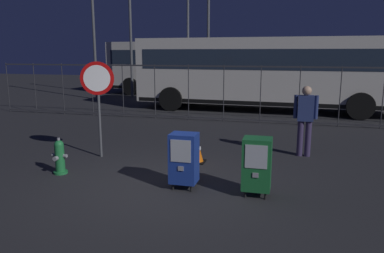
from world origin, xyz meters
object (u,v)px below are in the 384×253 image
Objects in this scene: newspaper_box_primary at (257,164)px; bus_near at (264,70)px; fire_hydrant at (60,157)px; street_light_near_right at (188,23)px; traffic_cone at (197,151)px; street_light_far_left at (130,7)px; pedestrian at (305,117)px; street_light_far_right at (93,13)px; stop_sign at (98,89)px; newspaper_box_secondary at (184,158)px; bus_far at (198,65)px; street_light_near_left at (208,12)px.

newspaper_box_primary is 0.10× the size of bus_near.
bus_near is at bearing 70.80° from fire_hydrant.
street_light_near_right is (-1.61, 15.87, 3.79)m from fire_hydrant.
street_light_far_left is at bearing 119.85° from traffic_cone.
newspaper_box_primary is at bearing -48.94° from traffic_cone.
newspaper_box_primary is 2.25m from traffic_cone.
pedestrian is at bearing -64.02° from street_light_near_right.
street_light_far_right is at bearing 128.60° from traffic_cone.
bus_near is (-0.62, 9.84, 1.14)m from newspaper_box_primary.
traffic_cone is (2.32, 0.13, -1.34)m from stop_sign.
street_light_far_left is (-8.75, 10.03, 3.82)m from pedestrian.
street_light_far_left is at bearing 117.15° from newspaper_box_secondary.
newspaper_box_primary is at bearing -2.97° from fire_hydrant.
stop_sign is 11.69m from street_light_far_right.
bus_near is at bearing -22.59° from street_light_far_left.
newspaper_box_primary is 0.10× the size of bus_far.
street_light_far_left is at bearing 131.09° from pedestrian.
bus_far reaches higher than traffic_cone.
bus_far is 1.41× the size of street_light_far_right.
traffic_cone is 0.07× the size of street_light_near_left.
fire_hydrant is at bearing -149.62° from traffic_cone.
bus_far is at bearing 33.58° from street_light_far_right.
street_light_near_left is 5.81m from street_light_far_right.
street_light_near_left is 4.27m from street_light_far_left.
street_light_near_left is 3.86m from street_light_near_right.
pedestrian is 15.07m from street_light_near_right.
stop_sign is 0.27× the size of street_light_far_left.
newspaper_box_secondary is 1.68m from traffic_cone.
newspaper_box_secondary is 0.46× the size of stop_sign.
street_light_near_right is 4.00m from street_light_far_left.
pedestrian is 2.69m from traffic_cone.
newspaper_box_secondary is 3.08m from stop_sign.
fire_hydrant is at bearing -64.75° from street_light_far_right.
traffic_cone is at bearing -74.02° from street_light_near_right.
street_light_far_left reaches higher than street_light_near_right.
newspaper_box_primary is 0.12× the size of street_light_far_left.
street_light_near_right is (-1.96, 3.31, -0.23)m from street_light_near_left.
street_light_near_left reaches higher than newspaper_box_primary.
street_light_near_left is at bearing 12.66° from street_light_far_right.
street_light_near_right is (-4.28, 16.04, 3.58)m from newspaper_box_secondary.
bus_near is 4.97m from street_light_near_left.
street_light_near_left is (-3.01, 2.92, 2.67)m from bus_near.
street_light_far_right reaches higher than street_light_near_right.
stop_sign reaches higher than traffic_cone.
fire_hydrant is 1.85m from stop_sign.
fire_hydrant is 0.07× the size of bus_far.
bus_near reaches higher than fire_hydrant.
street_light_far_left reaches higher than newspaper_box_primary.
street_light_near_right reaches higher than newspaper_box_primary.
street_light_far_left reaches higher than traffic_cone.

